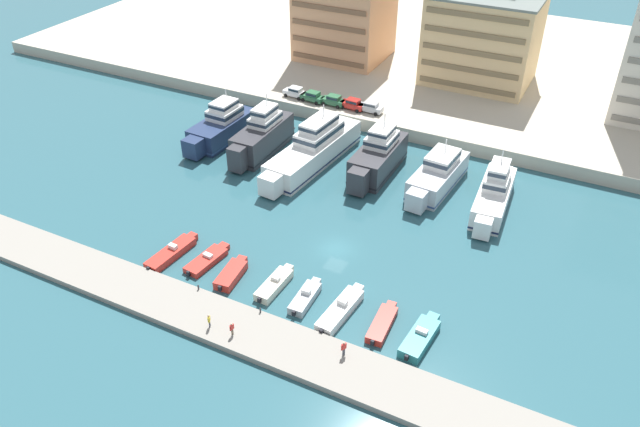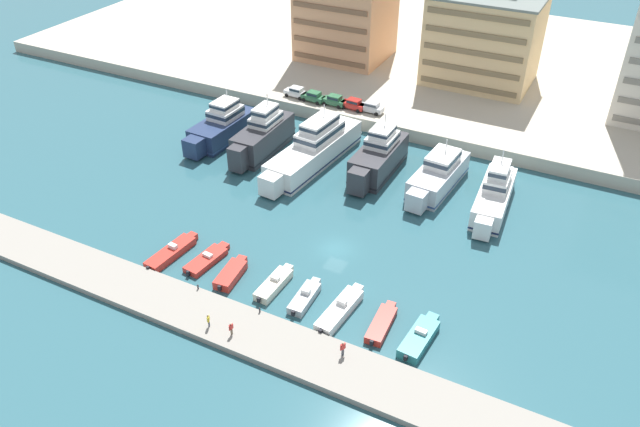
# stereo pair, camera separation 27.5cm
# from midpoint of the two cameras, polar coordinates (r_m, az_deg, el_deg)

# --- Properties ---
(ground_plane) EXTENTS (400.00, 400.00, 0.00)m
(ground_plane) POSITION_cam_midpoint_polar(r_m,az_deg,el_deg) (76.21, 1.35, -3.28)
(ground_plane) COLOR #2D5B66
(quay_promenade) EXTENTS (180.00, 70.00, 2.18)m
(quay_promenade) POSITION_cam_midpoint_polar(r_m,az_deg,el_deg) (130.49, 14.25, 13.12)
(quay_promenade) COLOR #BCB29E
(quay_promenade) RESTS_ON ground
(pier_dock) EXTENTS (120.00, 6.14, 0.69)m
(pier_dock) POSITION_cam_midpoint_polar(r_m,az_deg,el_deg) (64.95, -5.31, -11.29)
(pier_dock) COLOR gray
(pier_dock) RESTS_ON ground
(yacht_navy_far_left) EXTENTS (5.55, 15.41, 7.91)m
(yacht_navy_far_left) POSITION_cam_midpoint_polar(r_m,az_deg,el_deg) (100.44, -9.10, 7.86)
(yacht_navy_far_left) COLOR navy
(yacht_navy_far_left) RESTS_ON ground
(yacht_charcoal_left) EXTENTS (4.35, 15.19, 8.85)m
(yacht_charcoal_left) POSITION_cam_midpoint_polar(r_m,az_deg,el_deg) (95.79, -5.43, 7.05)
(yacht_charcoal_left) COLOR #333338
(yacht_charcoal_left) RESTS_ON ground
(yacht_white_mid_left) EXTENTS (6.79, 22.99, 8.32)m
(yacht_white_mid_left) POSITION_cam_midpoint_polar(r_m,az_deg,el_deg) (92.57, -0.68, 5.96)
(yacht_white_mid_left) COLOR white
(yacht_white_mid_left) RESTS_ON ground
(yacht_charcoal_center_left) EXTENTS (4.69, 15.12, 8.46)m
(yacht_charcoal_center_left) POSITION_cam_midpoint_polar(r_m,az_deg,el_deg) (90.49, 5.21, 5.19)
(yacht_charcoal_center_left) COLOR #333338
(yacht_charcoal_center_left) RESTS_ON ground
(yacht_silver_center) EXTENTS (5.50, 15.69, 6.62)m
(yacht_silver_center) POSITION_cam_midpoint_polar(r_m,az_deg,el_deg) (88.36, 10.59, 3.48)
(yacht_silver_center) COLOR silver
(yacht_silver_center) RESTS_ON ground
(yacht_white_center_right) EXTENTS (4.82, 15.98, 7.88)m
(yacht_white_center_right) POSITION_cam_midpoint_polar(r_m,az_deg,el_deg) (85.52, 15.54, 1.75)
(yacht_white_center_right) COLOR white
(yacht_white_center_right) RESTS_ON ground
(motorboat_red_far_left) EXTENTS (2.58, 8.20, 1.43)m
(motorboat_red_far_left) POSITION_cam_midpoint_polar(r_m,az_deg,el_deg) (77.03, -13.50, -3.48)
(motorboat_red_far_left) COLOR red
(motorboat_red_far_left) RESTS_ON ground
(motorboat_red_left) EXTENTS (2.73, 6.88, 1.10)m
(motorboat_red_left) POSITION_cam_midpoint_polar(r_m,az_deg,el_deg) (75.21, -10.38, -4.17)
(motorboat_red_left) COLOR red
(motorboat_red_left) RESTS_ON ground
(motorboat_red_mid_left) EXTENTS (2.52, 6.05, 1.04)m
(motorboat_red_mid_left) POSITION_cam_midpoint_polar(r_m,az_deg,el_deg) (72.49, -8.19, -5.50)
(motorboat_red_mid_left) COLOR red
(motorboat_red_mid_left) RESTS_ON ground
(motorboat_cream_center_left) EXTENTS (1.97, 6.75, 1.40)m
(motorboat_cream_center_left) POSITION_cam_midpoint_polar(r_m,az_deg,el_deg) (70.68, -4.27, -6.44)
(motorboat_cream_center_left) COLOR beige
(motorboat_cream_center_left) RESTS_ON ground
(motorboat_grey_center) EXTENTS (2.01, 6.23, 1.44)m
(motorboat_grey_center) POSITION_cam_midpoint_polar(r_m,az_deg,el_deg) (68.90, -1.45, -7.65)
(motorboat_grey_center) COLOR #9EA3A8
(motorboat_grey_center) RESTS_ON ground
(motorboat_white_center_right) EXTENTS (2.57, 8.42, 1.68)m
(motorboat_white_center_right) POSITION_cam_midpoint_polar(r_m,az_deg,el_deg) (67.36, 1.80, -8.77)
(motorboat_white_center_right) COLOR white
(motorboat_white_center_right) RESTS_ON ground
(motorboat_red_mid_right) EXTENTS (2.12, 6.60, 0.87)m
(motorboat_red_mid_right) POSITION_cam_midpoint_polar(r_m,az_deg,el_deg) (66.34, 5.60, -9.99)
(motorboat_red_mid_right) COLOR red
(motorboat_red_mid_right) RESTS_ON ground
(motorboat_teal_right) EXTENTS (2.65, 7.22, 1.45)m
(motorboat_teal_right) POSITION_cam_midpoint_polar(r_m,az_deg,el_deg) (65.28, 9.04, -11.11)
(motorboat_teal_right) COLOR teal
(motorboat_teal_right) RESTS_ON ground
(car_white_far_left) EXTENTS (4.20, 2.12, 1.80)m
(car_white_far_left) POSITION_cam_midpoint_polar(r_m,az_deg,el_deg) (109.17, -2.36, 11.06)
(car_white_far_left) COLOR white
(car_white_far_left) RESTS_ON quay_promenade
(car_green_left) EXTENTS (4.23, 2.21, 1.80)m
(car_green_left) POSITION_cam_midpoint_polar(r_m,az_deg,el_deg) (107.37, -0.75, 10.67)
(car_green_left) COLOR #2D6642
(car_green_left) RESTS_ON quay_promenade
(car_green_mid_left) EXTENTS (4.18, 2.08, 1.80)m
(car_green_mid_left) POSITION_cam_midpoint_polar(r_m,az_deg,el_deg) (106.03, 1.15, 10.34)
(car_green_mid_left) COLOR #2D6642
(car_green_mid_left) RESTS_ON quay_promenade
(car_red_center_left) EXTENTS (4.22, 2.18, 1.80)m
(car_red_center_left) POSITION_cam_midpoint_polar(r_m,az_deg,el_deg) (104.79, 2.93, 9.99)
(car_red_center_left) COLOR red
(car_red_center_left) RESTS_ON quay_promenade
(car_silver_center) EXTENTS (4.14, 1.99, 1.80)m
(car_silver_center) POSITION_cam_midpoint_polar(r_m,az_deg,el_deg) (103.89, 4.57, 9.70)
(car_silver_center) COLOR #B7BCC1
(car_silver_center) RESTS_ON quay_promenade
(apartment_block_left) EXTENTS (18.65, 14.70, 17.57)m
(apartment_block_left) POSITION_cam_midpoint_polar(r_m,az_deg,el_deg) (117.03, 14.58, 15.28)
(apartment_block_left) COLOR #E0BC84
(apartment_block_left) RESTS_ON quay_promenade
(pedestrian_near_edge) EXTENTS (0.28, 0.61, 1.58)m
(pedestrian_near_edge) POSITION_cam_midpoint_polar(r_m,az_deg,el_deg) (64.52, -8.18, -10.31)
(pedestrian_near_edge) COLOR #7A6B56
(pedestrian_near_edge) RESTS_ON pier_dock
(pedestrian_mid_deck) EXTENTS (0.42, 0.62, 1.75)m
(pedestrian_mid_deck) POSITION_cam_midpoint_polar(r_m,az_deg,el_deg) (61.96, 2.06, -12.13)
(pedestrian_mid_deck) COLOR #4C515B
(pedestrian_mid_deck) RESTS_ON pier_dock
(pedestrian_far_side) EXTENTS (0.41, 0.57, 1.64)m
(pedestrian_far_side) POSITION_cam_midpoint_polar(r_m,az_deg,el_deg) (65.69, -10.23, -9.53)
(pedestrian_far_side) COLOR #282D3D
(pedestrian_far_side) RESTS_ON pier_dock
(bollard_west) EXTENTS (0.20, 0.20, 0.61)m
(bollard_west) POSITION_cam_midpoint_polar(r_m,az_deg,el_deg) (70.65, -11.18, -6.61)
(bollard_west) COLOR #2D2D33
(bollard_west) RESTS_ON pier_dock
(bollard_west_mid) EXTENTS (0.20, 0.20, 0.61)m
(bollard_west_mid) POSITION_cam_midpoint_polar(r_m,az_deg,el_deg) (66.96, -5.60, -8.76)
(bollard_west_mid) COLOR #2D2D33
(bollard_west_mid) RESTS_ON pier_dock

